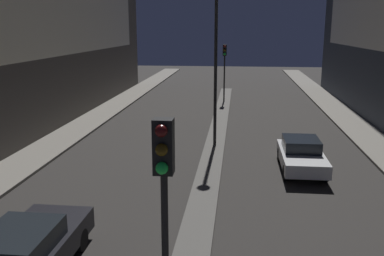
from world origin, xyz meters
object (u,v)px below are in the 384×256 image
Objects in this scene: car_left_lane at (25,252)px; car_right_lane at (301,155)px; street_lamp at (216,31)px; traffic_light_near at (164,193)px; traffic_light_mid at (225,60)px.

car_left_lane is 1.14× the size of car_right_lane.
car_left_lane is at bearing -130.62° from car_right_lane.
street_lamp is at bearing 140.88° from car_right_lane.
traffic_light_near is 5.52m from car_left_lane.
traffic_light_near reaches higher than car_right_lane.
car_left_lane is (-3.97, -25.85, -2.79)m from traffic_light_mid.
car_right_lane is at bearing 49.38° from car_left_lane.
street_lamp is at bearing -90.00° from traffic_light_mid.
traffic_light_near is at bearing -90.00° from street_lamp.
car_right_lane is at bearing -39.12° from street_lamp.
street_lamp is 7.30m from car_right_lane.
traffic_light_mid is at bearing 81.28° from car_left_lane.
car_right_lane is (3.97, -3.23, -5.21)m from street_lamp.
street_lamp is 14.08m from car_left_lane.
car_left_lane reaches higher than car_right_lane.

